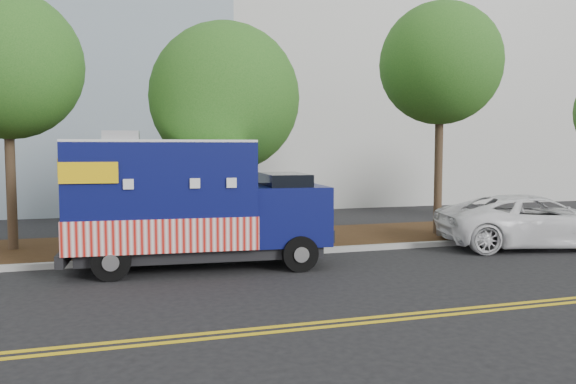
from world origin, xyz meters
name	(u,v)px	position (x,y,z in m)	size (l,w,h in m)	color
ground	(255,268)	(0.00, 0.00, 0.00)	(120.00, 120.00, 0.00)	black
curb	(242,255)	(0.00, 1.40, 0.07)	(120.00, 0.18, 0.15)	#9E9E99
mulch_strip	(227,242)	(0.00, 3.50, 0.07)	(120.00, 4.00, 0.15)	black
centerline_near	(318,323)	(0.00, -4.45, 0.01)	(120.00, 0.10, 0.01)	gold
centerline_far	(324,327)	(0.00, -4.70, 0.01)	(120.00, 0.10, 0.01)	gold
tree_a	(7,65)	(-5.87, 3.69, 5.10)	(3.97, 3.97, 7.10)	#38281C
tree_b	(225,98)	(-0.17, 2.77, 4.31)	(4.21, 4.21, 6.42)	#38281C
tree_c	(441,64)	(6.75, 2.79, 5.56)	(3.85, 3.85, 7.50)	#38281C
sign_post	(128,215)	(-2.89, 1.66, 1.20)	(0.06, 0.06, 2.40)	#473828
food_truck	(186,206)	(-1.56, 0.59, 1.49)	(6.41, 2.81, 3.29)	black
white_car	(535,221)	(8.53, 0.44, 0.77)	(2.55, 5.52, 1.53)	white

